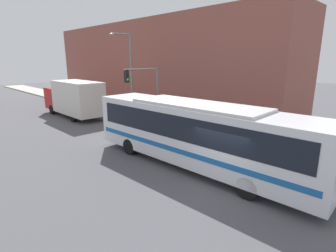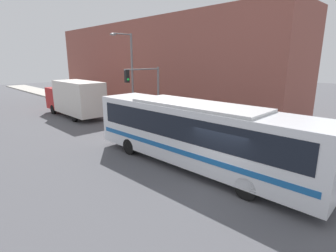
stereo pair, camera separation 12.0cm
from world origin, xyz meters
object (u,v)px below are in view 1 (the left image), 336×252
object	(u,v)px
traffic_light_pole	(146,86)
pedestrian_near_corner	(181,113)
city_bus	(196,131)
street_lamp	(129,69)
fire_hydrant	(232,137)
parking_meter	(176,117)
delivery_truck	(74,98)

from	to	relation	value
traffic_light_pole	pedestrian_near_corner	world-z (taller)	traffic_light_pole
city_bus	street_lamp	size ratio (longest dim) A/B	1.71
fire_hydrant	parking_meter	xyz separation A→B (m)	(0.00, 4.97, 0.51)
traffic_light_pole	street_lamp	bearing A→B (deg)	73.56
delivery_truck	traffic_light_pole	size ratio (longest dim) A/B	1.76
traffic_light_pole	parking_meter	distance (m)	3.34
street_lamp	pedestrian_near_corner	bearing A→B (deg)	-70.50
street_lamp	delivery_truck	bearing A→B (deg)	126.39
traffic_light_pole	city_bus	bearing A→B (deg)	-113.03
delivery_truck	parking_meter	bearing A→B (deg)	-72.22
delivery_truck	traffic_light_pole	bearing A→B (deg)	-74.60
city_bus	street_lamp	bearing A→B (deg)	66.78
fire_hydrant	pedestrian_near_corner	distance (m)	6.20
fire_hydrant	parking_meter	bearing A→B (deg)	90.00
city_bus	parking_meter	xyz separation A→B (m)	(4.36, 5.58, -0.82)
traffic_light_pole	street_lamp	distance (m)	3.87
city_bus	delivery_truck	xyz separation A→B (m)	(1.11, 15.73, -0.05)
city_bus	delivery_truck	distance (m)	15.77
delivery_truck	street_lamp	world-z (taller)	street_lamp
traffic_light_pole	parking_meter	bearing A→B (deg)	-64.09
street_lamp	pedestrian_near_corner	distance (m)	6.14
fire_hydrant	delivery_truck	bearing A→B (deg)	102.15
traffic_light_pole	pedestrian_near_corner	bearing A→B (deg)	-23.74
parking_meter	city_bus	bearing A→B (deg)	-128.06
delivery_truck	city_bus	bearing A→B (deg)	-94.03
city_bus	pedestrian_near_corner	size ratio (longest dim) A/B	7.89
delivery_truck	pedestrian_near_corner	distance (m)	10.44
pedestrian_near_corner	street_lamp	bearing A→B (deg)	109.50
parking_meter	street_lamp	distance (m)	6.68
pedestrian_near_corner	city_bus	bearing A→B (deg)	-132.62
fire_hydrant	pedestrian_near_corner	bearing A→B (deg)	74.31
delivery_truck	pedestrian_near_corner	world-z (taller)	delivery_truck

